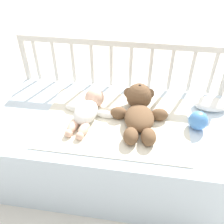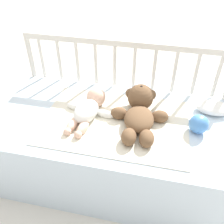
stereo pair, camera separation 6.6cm
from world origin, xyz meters
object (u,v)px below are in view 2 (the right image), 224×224
(baby, at_px, (88,109))
(small_pillow, at_px, (213,108))
(toy_ball, at_px, (199,124))
(teddy_bear, at_px, (140,110))

(baby, xyz_separation_m, small_pillow, (0.69, 0.18, -0.01))
(baby, bearing_deg, toy_ball, -0.78)
(small_pillow, distance_m, toy_ball, 0.21)
(teddy_bear, distance_m, small_pillow, 0.43)
(teddy_bear, xyz_separation_m, toy_ball, (0.31, -0.04, -0.01))
(baby, relative_size, small_pillow, 1.92)
(teddy_bear, distance_m, toy_ball, 0.31)
(small_pillow, height_order, toy_ball, toy_ball)
(toy_ball, bearing_deg, small_pillow, 63.68)
(baby, height_order, small_pillow, baby)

